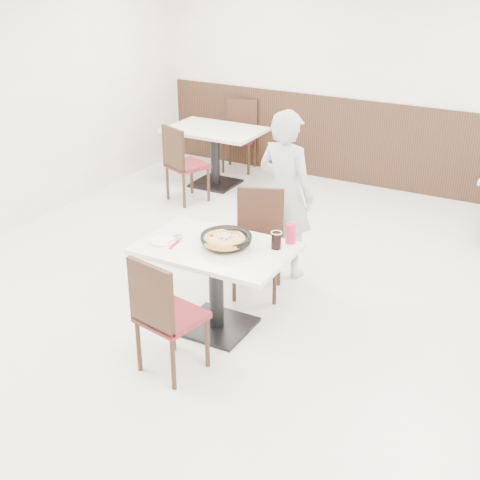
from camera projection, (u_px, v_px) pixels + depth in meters
The scene contains 19 objects.
floor at pixel (242, 301), 5.99m from camera, with size 7.00×7.00×0.00m, color silver.
wall_back at pixel (378, 77), 8.20m from camera, with size 6.00×0.04×2.80m, color white.
wainscot_back at pixel (372, 144), 8.53m from camera, with size 5.90×0.03×1.10m, color black.
main_table at pixel (216, 288), 5.42m from camera, with size 1.20×0.80×0.75m, color silver, non-canonical shape.
chair_near at pixel (172, 314), 4.86m from camera, with size 0.42×0.42×0.95m, color black, non-canonical shape.
chair_far at pixel (257, 246), 5.93m from camera, with size 0.42×0.42×0.95m, color black, non-canonical shape.
trivet at pixel (224, 244), 5.27m from camera, with size 0.13×0.13×0.04m, color black.
pizza_pan at pixel (226, 240), 5.27m from camera, with size 0.39×0.39×0.01m, color black.
pizza at pixel (225, 241), 5.22m from camera, with size 0.34×0.34×0.02m, color gold.
pizza_server at pixel (226, 236), 5.23m from camera, with size 0.07×0.09×0.00m, color white.
napkin at pixel (166, 243), 5.32m from camera, with size 0.16×0.16×0.00m, color white.
side_plate at pixel (163, 241), 5.34m from camera, with size 0.20×0.20×0.01m, color white.
fork at pixel (174, 240), 5.33m from camera, with size 0.02×0.17×0.00m, color white.
cola_glass at pixel (276, 241), 5.21m from camera, with size 0.08×0.08×0.13m, color black.
red_cup at pixel (291, 234), 5.30m from camera, with size 0.08×0.08×0.16m, color #B21537.
diner_person at pixel (286, 194), 6.18m from camera, with size 0.58×0.38×1.60m, color silver.
bg_table_left at pixel (215, 157), 8.62m from camera, with size 1.20×0.80×0.75m, color silver, non-canonical shape.
bg_chair_left_near at pixel (187, 163), 8.06m from camera, with size 0.42×0.42×0.95m, color black, non-canonical shape.
bg_chair_left_far at pixel (239, 137), 9.13m from camera, with size 0.42×0.42×0.95m, color black, non-canonical shape.
Camera 1 is at (2.50, -4.58, 2.99)m, focal length 50.00 mm.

